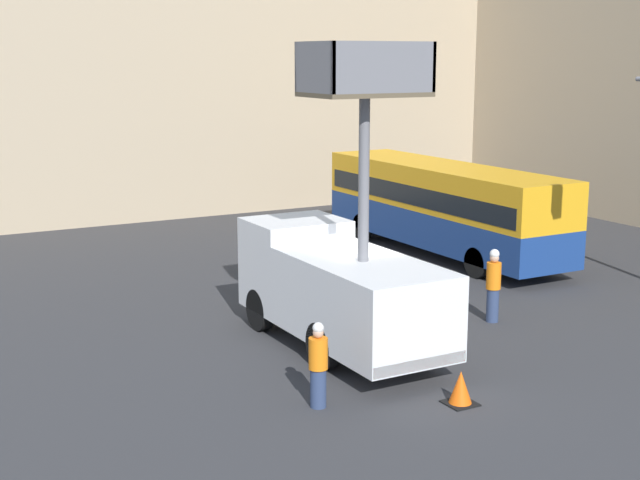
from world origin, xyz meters
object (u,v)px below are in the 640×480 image
(city_bus, at_px, (442,202))
(road_worker_near_truck, at_px, (318,365))
(road_worker_directing, at_px, (493,285))
(traffic_cone_near_truck, at_px, (461,389))
(utility_truck, at_px, (338,282))

(city_bus, height_order, road_worker_near_truck, city_bus)
(road_worker_directing, bearing_deg, road_worker_near_truck, 58.63)
(road_worker_near_truck, height_order, traffic_cone_near_truck, road_worker_near_truck)
(city_bus, bearing_deg, utility_truck, 141.27)
(city_bus, bearing_deg, traffic_cone_near_truck, 155.57)
(road_worker_near_truck, bearing_deg, road_worker_directing, -119.99)
(road_worker_near_truck, xyz_separation_m, road_worker_directing, (6.76, 2.86, 0.12))
(road_worker_near_truck, distance_m, traffic_cone_near_truck, 2.88)
(city_bus, relative_size, traffic_cone_near_truck, 15.97)
(utility_truck, bearing_deg, road_worker_near_truck, -126.18)
(utility_truck, xyz_separation_m, traffic_cone_near_truck, (0.38, -4.20, -1.30))
(city_bus, distance_m, road_worker_near_truck, 14.65)
(city_bus, distance_m, traffic_cone_near_truck, 13.99)
(city_bus, height_order, traffic_cone_near_truck, city_bus)
(utility_truck, xyz_separation_m, road_worker_near_truck, (-2.17, -2.97, -0.76))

